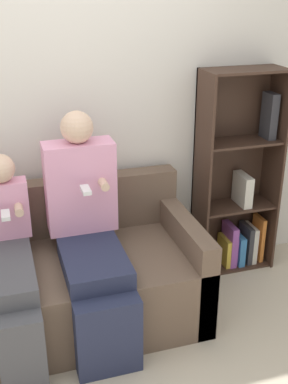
% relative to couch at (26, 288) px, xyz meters
% --- Properties ---
extents(ground_plane, '(14.00, 14.00, 0.00)m').
position_rel_couch_xyz_m(ground_plane, '(0.21, -0.54, -0.29)').
color(ground_plane, beige).
extents(back_wall, '(10.00, 0.06, 2.55)m').
position_rel_couch_xyz_m(back_wall, '(0.21, 0.48, 0.98)').
color(back_wall, silver).
rests_on(back_wall, ground_plane).
extents(couch, '(2.19, 0.89, 0.86)m').
position_rel_couch_xyz_m(couch, '(0.00, 0.00, 0.00)').
color(couch, brown).
rests_on(couch, ground_plane).
extents(adult_seated, '(0.43, 0.85, 1.36)m').
position_rel_couch_xyz_m(adult_seated, '(0.40, -0.07, 0.41)').
color(adult_seated, '#232842').
rests_on(adult_seated, ground_plane).
extents(child_seated, '(0.29, 0.87, 1.12)m').
position_rel_couch_xyz_m(child_seated, '(-0.07, -0.14, 0.28)').
color(child_seated, '#47474C').
rests_on(child_seated, ground_plane).
extents(bookshelf, '(0.59, 0.30, 1.52)m').
position_rel_couch_xyz_m(bookshelf, '(1.61, 0.33, 0.33)').
color(bookshelf, '#3D281E').
rests_on(bookshelf, ground_plane).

